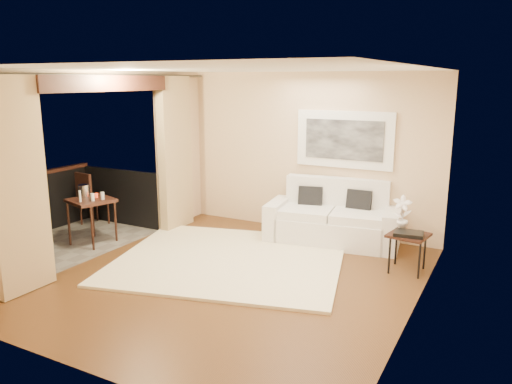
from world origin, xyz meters
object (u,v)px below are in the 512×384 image
Objects in this scene: bistro_table at (91,204)px; side_table at (408,238)px; balcony_chair_far at (89,195)px; ice_bucket at (84,191)px; sofa at (333,220)px; orchid at (402,213)px.

side_table is at bearing 13.50° from bistro_table.
ice_bucket is (0.60, -0.65, 0.27)m from balcony_chair_far.
side_table is 5.02m from ice_bucket.
ice_bucket is at bearing 164.28° from bistro_table.
sofa is at bearing 27.29° from ice_bucket.
balcony_chair_far is (-4.16, -1.19, 0.21)m from sofa.
bistro_table is at bearing -158.96° from sofa.
orchid is at bearing 14.11° from ice_bucket.
sofa is 4.04m from ice_bucket.
balcony_chair_far is (-5.49, -0.43, 0.09)m from side_table.
orchid is 2.45× the size of ice_bucket.
bistro_table is 3.87× the size of ice_bucket.
bistro_table is at bearing -164.69° from orchid.
bistro_table reaches higher than side_table.
sofa is 3.89× the size of side_table.
bistro_table is at bearing -166.50° from side_table.
sofa is 10.96× the size of ice_bucket.
sofa reaches higher than side_table.
orchid reaches higher than ice_bucket.
orchid is (-0.13, 0.12, 0.30)m from side_table.
side_table is 0.73× the size of bistro_table.
orchid is 5.40m from balcony_chair_far.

